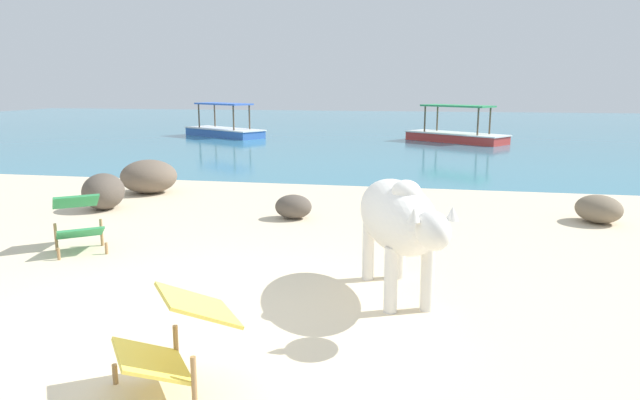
# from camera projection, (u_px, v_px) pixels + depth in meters

# --- Properties ---
(sand_beach) EXTENTS (18.00, 14.00, 0.04)m
(sand_beach) POSITION_uv_depth(u_px,v_px,m) (194.00, 330.00, 4.81)
(sand_beach) COLOR beige
(sand_beach) RESTS_ON ground
(water_surface) EXTENTS (60.00, 36.00, 0.03)m
(water_surface) POSITION_uv_depth(u_px,v_px,m) (392.00, 130.00, 25.97)
(water_surface) COLOR teal
(water_surface) RESTS_ON ground
(cow) EXTENTS (1.11, 2.06, 1.16)m
(cow) POSITION_uv_depth(u_px,v_px,m) (398.00, 218.00, 5.38)
(cow) COLOR silver
(cow) RESTS_ON sand_beach
(deck_chair_near) EXTENTS (0.93, 0.89, 0.68)m
(deck_chair_near) POSITION_uv_depth(u_px,v_px,m) (175.00, 335.00, 3.75)
(deck_chair_near) COLOR #A37A4C
(deck_chair_near) RESTS_ON sand_beach
(deck_chair_far) EXTENTS (0.89, 0.93, 0.68)m
(deck_chair_far) POSITION_uv_depth(u_px,v_px,m) (78.00, 219.00, 7.01)
(deck_chair_far) COLOR #A37A4C
(deck_chair_far) RESTS_ON sand_beach
(shore_rock_large) EXTENTS (0.80, 0.89, 0.58)m
(shore_rock_large) POSITION_uv_depth(u_px,v_px,m) (103.00, 191.00, 9.29)
(shore_rock_large) COLOR brown
(shore_rock_large) RESTS_ON sand_beach
(shore_rock_medium) EXTENTS (0.87, 0.91, 0.41)m
(shore_rock_medium) POSITION_uv_depth(u_px,v_px,m) (599.00, 209.00, 8.40)
(shore_rock_medium) COLOR #756651
(shore_rock_medium) RESTS_ON sand_beach
(shore_rock_small) EXTENTS (1.28, 1.21, 0.62)m
(shore_rock_small) POSITION_uv_depth(u_px,v_px,m) (149.00, 177.00, 10.67)
(shore_rock_small) COLOR #6B5B4C
(shore_rock_small) RESTS_ON sand_beach
(shore_rock_flat) EXTENTS (0.57, 0.46, 0.36)m
(shore_rock_flat) POSITION_uv_depth(u_px,v_px,m) (293.00, 207.00, 8.66)
(shore_rock_flat) COLOR brown
(shore_rock_flat) RESTS_ON sand_beach
(boat_red) EXTENTS (3.67, 3.05, 1.29)m
(boat_red) POSITION_uv_depth(u_px,v_px,m) (456.00, 134.00, 20.41)
(boat_red) COLOR #C63833
(boat_red) RESTS_ON water_surface
(boat_blue) EXTENTS (3.73, 2.91, 1.29)m
(boat_blue) POSITION_uv_depth(u_px,v_px,m) (224.00, 129.00, 22.52)
(boat_blue) COLOR #3866B7
(boat_blue) RESTS_ON water_surface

